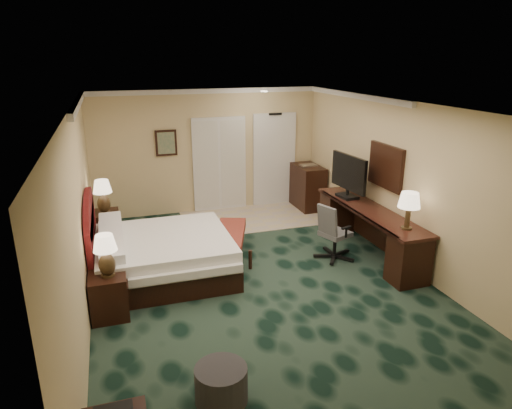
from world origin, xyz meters
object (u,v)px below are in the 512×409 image
object	(u,v)px
lamp_near	(106,256)
tv	(348,177)
desk_chair	(336,231)
lamp_far	(103,197)
nightstand_far	(107,227)
minibar	(308,187)
bed	(165,256)
nightstand_near	(109,295)
bed_bench	(230,244)
desk	(368,231)
ottoman	(221,384)

from	to	relation	value
lamp_near	tv	distance (m)	4.60
desk_chair	lamp_far	bearing A→B (deg)	133.39
nightstand_far	minibar	size ratio (longest dim) A/B	0.61
bed	lamp_far	bearing A→B (deg)	118.22
bed	nightstand_near	bearing A→B (deg)	-131.27
nightstand_far	lamp_near	distance (m)	2.78
bed	bed_bench	world-z (taller)	bed
bed_bench	desk	world-z (taller)	desk
lamp_near	ottoman	xyz separation A→B (m)	(1.03, -2.00, -0.70)
nightstand_far	lamp_far	world-z (taller)	lamp_far
tv	lamp_near	bearing A→B (deg)	-165.75
bed	nightstand_near	xyz separation A→B (m)	(-0.87, -0.99, -0.02)
nightstand_far	desk_chair	size ratio (longest dim) A/B	0.60
lamp_near	desk_chair	distance (m)	3.83
lamp_near	ottoman	world-z (taller)	lamp_near
lamp_near	minibar	world-z (taller)	lamp_near
bed	ottoman	size ratio (longest dim) A/B	3.81
nightstand_near	desk	xyz separation A→B (m)	(4.41, 0.75, 0.11)
bed_bench	desk_chair	world-z (taller)	desk_chair
nightstand_near	desk	world-z (taller)	desk
bed_bench	nightstand_near	bearing A→B (deg)	-126.42
nightstand_near	bed_bench	bearing A→B (deg)	33.76
desk_chair	minibar	size ratio (longest dim) A/B	1.01
lamp_far	ottoman	distance (m)	4.83
nightstand_near	lamp_near	xyz separation A→B (m)	(0.02, -0.03, 0.59)
ottoman	tv	distance (m)	4.93
bed_bench	ottoman	bearing A→B (deg)	-86.37
nightstand_near	minibar	size ratio (longest dim) A/B	0.61
bed	minibar	distance (m)	4.31
desk	minibar	size ratio (longest dim) A/B	2.89
desk_chair	ottoman	bearing A→B (deg)	-154.16
nightstand_near	tv	world-z (taller)	tv
lamp_far	minibar	bearing A→B (deg)	10.20
lamp_far	desk_chair	size ratio (longest dim) A/B	0.63
tv	bed	bearing A→B (deg)	-176.95
nightstand_far	lamp_far	bearing A→B (deg)	-96.81
nightstand_near	lamp_far	xyz separation A→B (m)	(-0.01, 2.63, 0.61)
desk	desk_chair	xyz separation A→B (m)	(-0.66, -0.02, 0.09)
bed_bench	desk_chair	xyz separation A→B (m)	(1.71, -0.63, 0.27)
bed	bed_bench	xyz separation A→B (m)	(1.17, 0.37, -0.09)
lamp_near	desk_chair	world-z (taller)	lamp_near
ottoman	tv	size ratio (longest dim) A/B	0.52
bed	desk	world-z (taller)	desk
minibar	ottoman	bearing A→B (deg)	-121.70
lamp_near	nightstand_far	bearing A→B (deg)	90.48
minibar	bed	bearing A→B (deg)	-145.62
bed	tv	size ratio (longest dim) A/B	1.98
minibar	lamp_near	bearing A→B (deg)	-141.90
nightstand_near	lamp_far	bearing A→B (deg)	90.20
lamp_near	ottoman	distance (m)	2.36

